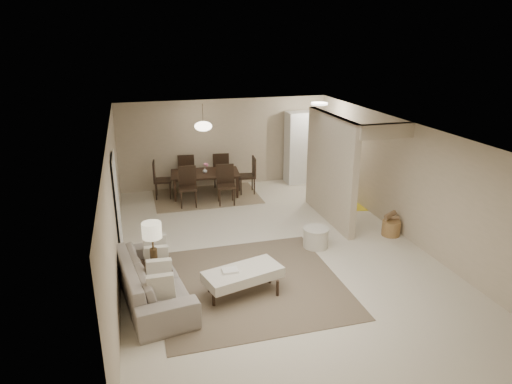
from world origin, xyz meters
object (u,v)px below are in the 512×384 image
object	(u,v)px
wicker_basket	(391,228)
pantry_cabinet	(306,147)
sofa	(153,279)
round_pouf	(316,238)
ottoman_bench	(243,275)
dining_table	(205,184)
side_table	(156,281)

from	to	relation	value
wicker_basket	pantry_cabinet	bearing A→B (deg)	95.51
sofa	round_pouf	world-z (taller)	sofa
sofa	ottoman_bench	world-z (taller)	sofa
ottoman_bench	round_pouf	world-z (taller)	ottoman_bench
sofa	ottoman_bench	distance (m)	1.50
dining_table	side_table	bearing A→B (deg)	-103.09
side_table	dining_table	distance (m)	5.10
sofa	wicker_basket	bearing A→B (deg)	-85.79
wicker_basket	sofa	bearing A→B (deg)	-167.31
sofa	pantry_cabinet	bearing A→B (deg)	-50.53
side_table	wicker_basket	bearing A→B (deg)	12.33
dining_table	round_pouf	bearing A→B (deg)	-60.46
pantry_cabinet	wicker_basket	world-z (taller)	pantry_cabinet
round_pouf	wicker_basket	world-z (taller)	round_pouf
ottoman_bench	side_table	bearing A→B (deg)	151.39
side_table	pantry_cabinet	bearing A→B (deg)	48.00
pantry_cabinet	dining_table	size ratio (longest dim) A/B	1.15
ottoman_bench	wicker_basket	world-z (taller)	ottoman_bench
round_pouf	wicker_basket	xyz separation A→B (m)	(1.83, 0.10, -0.04)
pantry_cabinet	round_pouf	size ratio (longest dim) A/B	3.90
ottoman_bench	side_table	world-z (taller)	side_table
sofa	dining_table	distance (m)	5.16
round_pouf	ottoman_bench	bearing A→B (deg)	-144.20
wicker_basket	dining_table	distance (m)	5.09
wicker_basket	ottoman_bench	bearing A→B (deg)	-158.46
side_table	ottoman_bench	bearing A→B (deg)	-13.63
ottoman_bench	dining_table	size ratio (longest dim) A/B	0.78
sofa	wicker_basket	world-z (taller)	sofa
dining_table	ottoman_bench	bearing A→B (deg)	-86.73
pantry_cabinet	round_pouf	distance (m)	4.56
side_table	sofa	bearing A→B (deg)	-137.94
pantry_cabinet	sofa	xyz separation A→B (m)	(-4.80, -5.32, -0.70)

